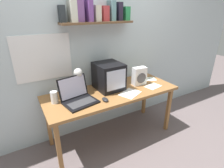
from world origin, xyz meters
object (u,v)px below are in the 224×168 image
Objects in this scene: corner_desk at (112,96)px; loose_paper_near_laptop at (153,86)px; desk_lamp at (78,76)px; computer_mouse at (105,100)px; juice_glass at (54,98)px; laptop at (77,96)px; printed_handout at (146,79)px; space_heater at (139,76)px; crt_monitor at (109,76)px; open_notebook at (130,93)px.

loose_paper_near_laptop is (0.55, -0.14, 0.06)m from corner_desk.
desk_lamp is 3.03× the size of computer_mouse.
juice_glass is 0.60× the size of loose_paper_near_laptop.
juice_glass is (-0.23, 0.09, -0.01)m from laptop.
printed_handout is (0.63, 0.11, 0.06)m from corner_desk.
computer_mouse reaches higher than corner_desk.
space_heater reaches higher than loose_paper_near_laptop.
laptop reaches higher than corner_desk.
space_heater is at bearing 16.40° from computer_mouse.
desk_lamp is 1.34× the size of space_heater.
laptop is (-0.47, -0.13, -0.10)m from crt_monitor.
space_heater reaches higher than computer_mouse.
computer_mouse reaches higher than printed_handout.
juice_glass is 0.56× the size of space_heater.
juice_glass is 0.56m from computer_mouse.
desk_lamp is at bearing 120.23° from computer_mouse.
crt_monitor is at bearing 84.74° from corner_desk.
laptop is 1.21× the size of printed_handout.
juice_glass is 1.13m from space_heater.
crt_monitor is 0.65m from printed_handout.
crt_monitor is 0.71m from juice_glass.
crt_monitor reaches higher than juice_glass.
desk_lamp is 0.99× the size of printed_handout.
crt_monitor is 1.18× the size of open_notebook.
desk_lamp is 0.43m from computer_mouse.
crt_monitor is 1.13× the size of desk_lamp.
juice_glass is 1.27× the size of computer_mouse.
laptop is 1.02m from loose_paper_near_laptop.
space_heater is at bearing 0.89° from corner_desk.
printed_handout is at bearing 18.96° from computer_mouse.
crt_monitor is 0.62m from loose_paper_near_laptop.
desk_lamp is (-0.39, 0.05, 0.06)m from crt_monitor.
crt_monitor reaches higher than desk_lamp.
juice_glass is (-0.69, 0.06, 0.12)m from corner_desk.
juice_glass is at bearing 170.81° from loose_paper_near_laptop.
computer_mouse is (0.50, -0.23, -0.05)m from juice_glass.
printed_handout is (0.20, 0.10, -0.12)m from space_heater.
desk_lamp is at bearing 15.53° from juice_glass.
loose_paper_near_laptop reaches higher than corner_desk.
crt_monitor is 0.50m from laptop.
crt_monitor is 0.93× the size of laptop.
printed_handout is 0.55m from open_notebook.
corner_desk is 0.48m from laptop.
printed_handout is at bearing 29.87° from space_heater.
crt_monitor is at bearing 119.98° from open_notebook.
space_heater is at bearing 129.49° from loose_paper_near_laptop.
crt_monitor is 3.43× the size of computer_mouse.
computer_mouse is 0.33× the size of printed_handout.
juice_glass reaches higher than printed_handout.
printed_handout is at bearing 2.14° from juice_glass.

